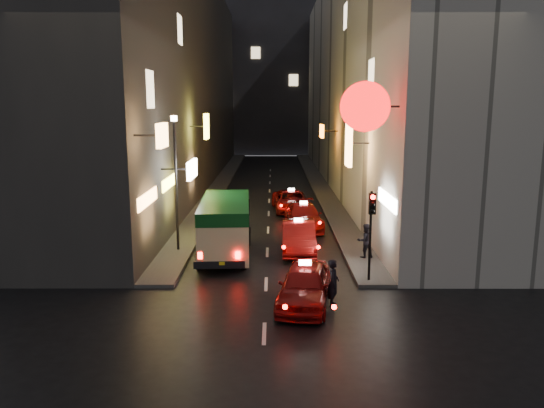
{
  "coord_description": "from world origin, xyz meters",
  "views": [
    {
      "loc": [
        0.26,
        -11.13,
        6.89
      ],
      "look_at": [
        0.22,
        13.0,
        2.32
      ],
      "focal_mm": 35.0,
      "sensor_mm": 36.0,
      "label": 1
    }
  ],
  "objects_px": {
    "minibus": "(225,221)",
    "taxi_near": "(305,282)",
    "traffic_light": "(372,217)",
    "lamp_post": "(176,174)",
    "pedestrian_crossing": "(333,280)"
  },
  "relations": [
    {
      "from": "traffic_light",
      "to": "taxi_near",
      "type": "bearing_deg",
      "value": -141.46
    },
    {
      "from": "pedestrian_crossing",
      "to": "traffic_light",
      "type": "xyz_separation_m",
      "value": [
        1.65,
        2.19,
        1.75
      ]
    },
    {
      "from": "minibus",
      "to": "taxi_near",
      "type": "distance_m",
      "value": 6.84
    },
    {
      "from": "minibus",
      "to": "lamp_post",
      "type": "distance_m",
      "value": 3.17
    },
    {
      "from": "minibus",
      "to": "taxi_near",
      "type": "xyz_separation_m",
      "value": [
        3.27,
        -5.95,
        -0.82
      ]
    },
    {
      "from": "pedestrian_crossing",
      "to": "traffic_light",
      "type": "distance_m",
      "value": 3.25
    },
    {
      "from": "taxi_near",
      "to": "lamp_post",
      "type": "distance_m",
      "value": 9.12
    },
    {
      "from": "lamp_post",
      "to": "minibus",
      "type": "bearing_deg",
      "value": -16.26
    },
    {
      "from": "traffic_light",
      "to": "lamp_post",
      "type": "height_order",
      "value": "lamp_post"
    },
    {
      "from": "pedestrian_crossing",
      "to": "lamp_post",
      "type": "height_order",
      "value": "lamp_post"
    },
    {
      "from": "taxi_near",
      "to": "traffic_light",
      "type": "relative_size",
      "value": 1.59
    },
    {
      "from": "minibus",
      "to": "traffic_light",
      "type": "distance_m",
      "value": 7.12
    },
    {
      "from": "pedestrian_crossing",
      "to": "lamp_post",
      "type": "distance_m",
      "value": 9.79
    },
    {
      "from": "lamp_post",
      "to": "taxi_near",
      "type": "bearing_deg",
      "value": -49.93
    },
    {
      "from": "minibus",
      "to": "taxi_near",
      "type": "height_order",
      "value": "minibus"
    }
  ]
}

